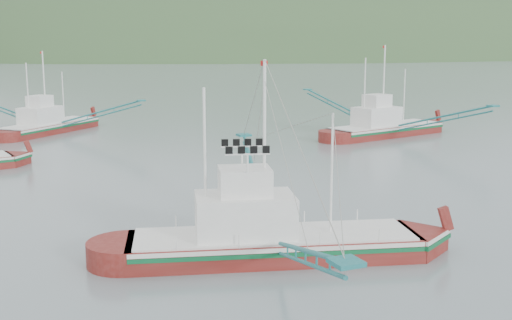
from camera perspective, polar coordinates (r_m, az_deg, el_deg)
name	(u,v)px	position (r m, az deg, el deg)	size (l,w,h in m)	color
ground	(301,238)	(34.41, 4.02, -6.91)	(1200.00, 1200.00, 0.00)	slate
main_boat	(271,219)	(30.71, 1.33, -5.23)	(14.42, 24.69, 10.22)	maroon
bg_boat_right	(385,119)	(72.33, 11.36, 3.60)	(15.14, 26.15, 10.73)	maroon
bg_boat_far	(48,114)	(77.41, -17.99, 3.91)	(20.57, 20.66, 10.03)	maroon
headland_right	(319,55)	(525.39, 5.61, 9.24)	(684.00, 432.00, 306.00)	#2E4C27
ridge_distant	(31,55)	(590.91, -19.38, 8.83)	(960.00, 400.00, 240.00)	slate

